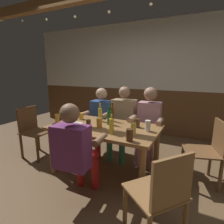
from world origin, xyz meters
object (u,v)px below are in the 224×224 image
pint_glass_2 (137,123)px  pint_glass_5 (81,116)px  person_1 (123,119)px  person_0 (100,117)px  pint_glass_1 (57,119)px  pint_glass_7 (148,126)px  dining_table (104,134)px  person_3 (75,148)px  bottle_0 (112,114)px  pint_glass_4 (129,135)px  pint_glass_3 (67,117)px  chair_empty_far_end (161,195)px  bottle_2 (111,126)px  bottle_3 (100,114)px  person_2 (148,122)px  pint_glass_0 (99,123)px  plate_0 (75,124)px  chair_empty_near_right (208,150)px  chair_empty_near_left (33,130)px  pint_glass_8 (88,124)px  pint_glass_6 (133,129)px  bottle_1 (109,117)px

pint_glass_2 → pint_glass_5: size_ratio=1.17×
person_1 → pint_glass_2: bearing=130.2°
person_0 → pint_glass_1: size_ratio=8.12×
person_0 → pint_glass_7: (1.07, -0.59, 0.14)m
dining_table → person_3: person_3 is taller
person_3 → bottle_0: size_ratio=4.03×
person_3 → pint_glass_4: (0.53, 0.30, 0.15)m
pint_glass_1 → pint_glass_5: bearing=66.8°
person_1 → pint_glass_3: (-0.67, -0.66, 0.11)m
chair_empty_far_end → pint_glass_3: (-1.64, 0.78, 0.32)m
person_3 → pint_glass_1: 0.83m
bottle_2 → bottle_3: bearing=133.4°
person_2 → pint_glass_5: bearing=23.3°
bottle_3 → pint_glass_5: bottle_3 is taller
dining_table → pint_glass_5: bearing=161.7°
pint_glass_0 → plate_0: bearing=-173.9°
pint_glass_0 → chair_empty_near_right: bearing=19.3°
person_1 → pint_glass_1: size_ratio=8.41×
pint_glass_7 → pint_glass_1: bearing=-168.1°
chair_empty_far_end → pint_glass_0: (-1.01, 0.70, 0.32)m
chair_empty_far_end → chair_empty_near_left: bearing=111.6°
person_2 → pint_glass_0: 0.90m
pint_glass_3 → pint_glass_8: size_ratio=1.07×
person_0 → pint_glass_3: size_ratio=9.03×
pint_glass_8 → dining_table: bearing=51.9°
chair_empty_near_left → bottle_2: (1.66, -0.19, 0.36)m
chair_empty_far_end → pint_glass_0: chair_empty_far_end is taller
pint_glass_1 → chair_empty_far_end: bearing=-19.1°
person_3 → person_2: bearing=64.5°
pint_glass_2 → person_3: bearing=-118.3°
dining_table → chair_empty_near_left: (-1.42, -0.05, -0.14)m
person_2 → chair_empty_near_right: 0.96m
dining_table → pint_glass_7: 0.64m
person_0 → pint_glass_3: 0.71m
chair_empty_near_right → pint_glass_3: (-2.02, -0.40, 0.32)m
bottle_3 → pint_glass_8: bearing=-83.3°
pint_glass_0 → chair_empty_far_end: bearing=-34.7°
person_0 → pint_glass_6: size_ratio=7.93×
bottle_2 → bottle_3: (-0.42, 0.45, 0.01)m
chair_empty_near_right → pint_glass_0: (-1.39, -0.48, 0.32)m
pint_glass_2 → bottle_2: bearing=-117.0°
person_0 → bottle_1: (0.48, -0.54, 0.18)m
bottle_2 → pint_glass_4: (0.29, -0.13, -0.03)m
dining_table → bottle_3: size_ratio=5.35×
person_3 → pint_glass_2: (0.44, 0.82, 0.14)m
bottle_1 → bottle_2: bottle_1 is taller
chair_empty_near_right → bottle_0: size_ratio=3.01×
person_0 → pint_glass_7: size_ratio=8.30×
person_1 → pint_glass_3: size_ratio=9.36×
chair_empty_near_right → pint_glass_7: (-0.74, -0.33, 0.33)m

